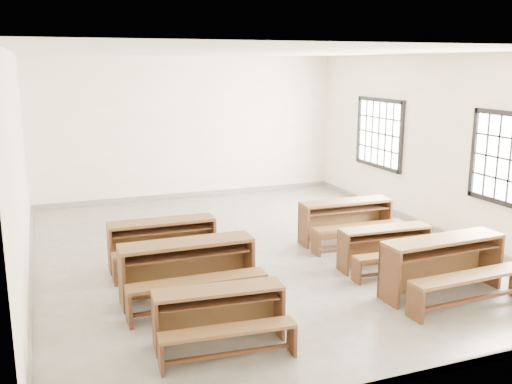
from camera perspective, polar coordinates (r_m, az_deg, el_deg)
name	(u,v)px	position (r m, az deg, el deg)	size (l,w,h in m)	color
room	(261,121)	(9.05, 0.53, 7.12)	(8.50, 8.50, 3.20)	gray
desk_set_0	(220,313)	(6.36, -3.64, -11.98)	(1.48, 0.85, 0.64)	brown
desk_set_1	(188,267)	(7.50, -6.78, -7.42)	(1.74, 0.91, 0.78)	brown
desk_set_2	(163,240)	(8.75, -9.30, -4.78)	(1.62, 0.86, 0.72)	brown
desk_set_3	(445,263)	(8.00, 18.38, -6.71)	(1.77, 0.97, 0.78)	brown
desk_set_4	(386,245)	(8.80, 12.88, -5.19)	(1.45, 0.81, 0.64)	brown
desk_set_5	(347,218)	(9.94, 9.09, -2.62)	(1.64, 0.88, 0.73)	brown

